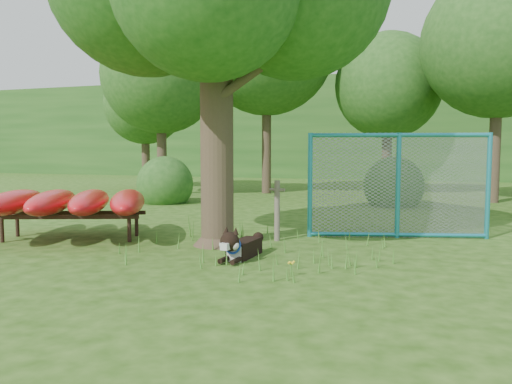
% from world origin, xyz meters
% --- Properties ---
extents(ground, '(80.00, 80.00, 0.00)m').
position_xyz_m(ground, '(0.00, 0.00, 0.00)').
color(ground, '#22460E').
rests_on(ground, ground).
extents(wooden_post, '(0.31, 0.12, 1.14)m').
position_xyz_m(wooden_post, '(0.27, 2.22, 0.60)').
color(wooden_post, brown).
rests_on(wooden_post, ground).
extents(kayak_rack, '(3.81, 3.42, 0.93)m').
position_xyz_m(kayak_rack, '(-3.50, 1.14, 0.71)').
color(kayak_rack, black).
rests_on(kayak_rack, ground).
extents(husky_dog, '(0.38, 1.27, 0.56)m').
position_xyz_m(husky_dog, '(0.16, 0.51, 0.20)').
color(husky_dog, black).
rests_on(husky_dog, ground).
extents(fence_section, '(3.38, 0.96, 3.38)m').
position_xyz_m(fence_section, '(2.39, 3.28, 1.02)').
color(fence_section, teal).
rests_on(fence_section, ground).
extents(wildflower_clump, '(0.10, 0.09, 0.22)m').
position_xyz_m(wildflower_clump, '(1.20, -0.28, 0.17)').
color(wildflower_clump, '#49832B').
rests_on(wildflower_clump, ground).
extents(bg_tree_a, '(4.40, 4.40, 6.70)m').
position_xyz_m(bg_tree_a, '(-6.50, 10.00, 4.48)').
color(bg_tree_a, '#3B2D20').
rests_on(bg_tree_a, ground).
extents(bg_tree_b, '(5.20, 5.20, 8.22)m').
position_xyz_m(bg_tree_b, '(-3.00, 12.00, 5.61)').
color(bg_tree_b, '#3B2D20').
rests_on(bg_tree_b, ground).
extents(bg_tree_c, '(4.00, 4.00, 6.12)m').
position_xyz_m(bg_tree_c, '(1.50, 13.00, 4.11)').
color(bg_tree_c, '#3B2D20').
rests_on(bg_tree_c, ground).
extents(bg_tree_d, '(4.80, 4.80, 7.50)m').
position_xyz_m(bg_tree_d, '(5.00, 11.00, 5.08)').
color(bg_tree_d, '#3B2D20').
rests_on(bg_tree_d, ground).
extents(bg_tree_f, '(3.60, 3.60, 5.55)m').
position_xyz_m(bg_tree_f, '(-9.00, 13.00, 3.73)').
color(bg_tree_f, '#3B2D20').
rests_on(bg_tree_f, ground).
extents(shrub_left, '(1.80, 1.80, 1.80)m').
position_xyz_m(shrub_left, '(-5.00, 7.50, 0.00)').
color(shrub_left, '#225019').
rests_on(shrub_left, ground).
extents(shrub_mid, '(1.80, 1.80, 1.80)m').
position_xyz_m(shrub_mid, '(2.00, 9.00, 0.00)').
color(shrub_mid, '#225019').
rests_on(shrub_mid, ground).
extents(wooded_hillside, '(80.00, 12.00, 6.00)m').
position_xyz_m(wooded_hillside, '(0.00, 28.00, 3.00)').
color(wooded_hillside, '#225019').
rests_on(wooded_hillside, ground).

